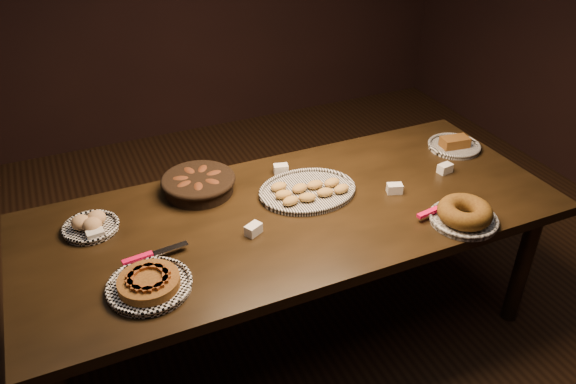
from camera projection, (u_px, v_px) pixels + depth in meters
name	position (u px, v px, depth m)	size (l,w,h in m)	color
ground	(294.00, 330.00, 2.90)	(5.00, 5.00, 0.00)	black
buffet_table	(295.00, 224.00, 2.54)	(2.40, 1.00, 0.75)	black
apple_tart_plate	(149.00, 283.00, 2.06)	(0.35, 0.35, 0.06)	white
madeleine_platter	(308.00, 191.00, 2.60)	(0.46, 0.37, 0.05)	black
bundt_cake_plate	(464.00, 214.00, 2.40)	(0.33, 0.30, 0.09)	black
croissant_basket	(198.00, 183.00, 2.60)	(0.35, 0.35, 0.09)	black
bread_roll_plate	(90.00, 225.00, 2.36)	(0.24, 0.24, 0.08)	white
loaf_plate	(454.00, 145.00, 2.98)	(0.28, 0.28, 0.06)	black
tent_cards	(301.00, 196.00, 2.56)	(1.73, 0.48, 0.04)	white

